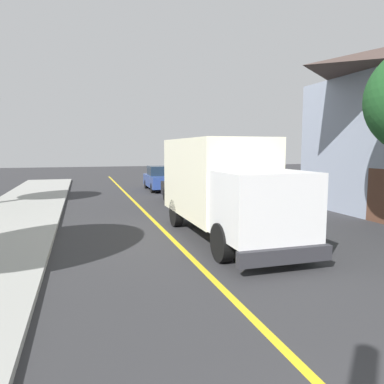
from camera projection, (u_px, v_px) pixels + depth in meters
name	position (u px, v px, depth m)	size (l,w,h in m)	color
centre_line_yellow	(175.00, 241.00, 11.46)	(0.16, 56.00, 0.01)	gold
box_truck	(223.00, 183.00, 11.95)	(2.47, 7.20, 3.20)	#F2EDCC
parked_car_near	(187.00, 188.00, 19.41)	(1.90, 4.44, 1.67)	black
parked_car_mid	(160.00, 179.00, 25.58)	(1.90, 4.44, 1.67)	#2D4793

